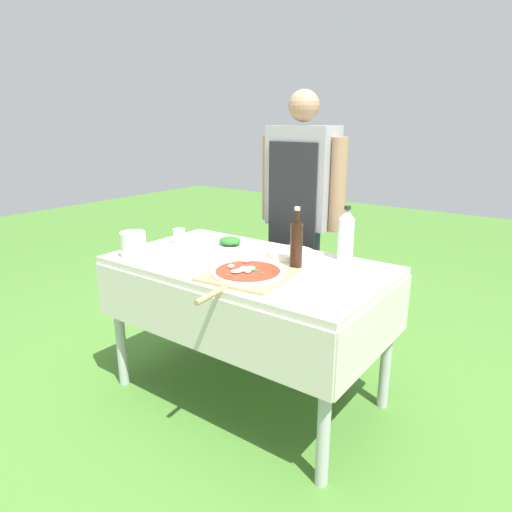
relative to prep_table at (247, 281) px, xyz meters
name	(u,v)px	position (x,y,z in m)	size (l,w,h in m)	color
ground_plane	(248,394)	(0.00, 0.00, -0.65)	(12.00, 12.00, 0.00)	#477A2D
prep_table	(247,281)	(0.00, 0.00, 0.00)	(1.39, 0.80, 0.76)	beige
person_cook	(301,203)	(-0.10, 0.68, 0.29)	(0.60, 0.23, 1.61)	#333D56
pizza_on_peel	(247,274)	(0.14, -0.18, 0.11)	(0.40, 0.58, 0.05)	tan
oil_bottle	(296,244)	(0.24, 0.07, 0.22)	(0.06, 0.06, 0.29)	black
water_bottle	(346,235)	(0.38, 0.32, 0.23)	(0.08, 0.08, 0.28)	silver
herb_container	(230,242)	(-0.26, 0.18, 0.13)	(0.17, 0.15, 0.05)	silver
mixing_tub	(133,244)	(-0.53, -0.28, 0.17)	(0.13, 0.13, 0.13)	silver
plate_stack	(290,254)	(0.12, 0.21, 0.12)	(0.25, 0.25, 0.03)	beige
sauce_jar	(179,237)	(-0.54, 0.06, 0.14)	(0.07, 0.07, 0.08)	silver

